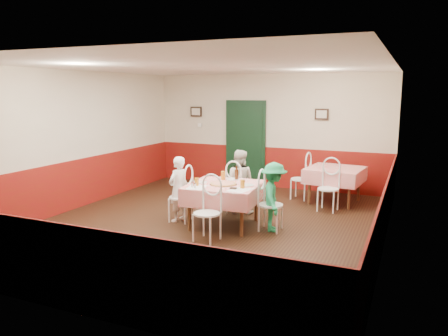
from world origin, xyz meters
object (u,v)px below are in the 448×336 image
at_px(chair_right, 271,205).
at_px(pizza, 223,184).
at_px(chair_near, 207,214).
at_px(beer_bottle, 236,174).
at_px(glass_a, 197,182).
at_px(diner_left, 178,189).
at_px(diner_right, 274,197).
at_px(second_table, 335,185).
at_px(main_table, 224,205).
at_px(glass_b, 243,184).
at_px(diner_far, 239,182).
at_px(glass_c, 223,175).
at_px(chair_left, 180,197).
at_px(chair_far, 238,191).
at_px(chair_second_b, 328,189).
at_px(chair_second_a, 300,179).
at_px(wallet, 233,188).

xyz_separation_m(chair_right, pizza, (-0.85, -0.11, 0.33)).
height_order(chair_near, beer_bottle, beer_bottle).
distance_m(glass_a, beer_bottle, 0.86).
xyz_separation_m(diner_left, diner_right, (1.79, 0.14, -0.01)).
bearing_deg(chair_near, chair_right, 55.45).
bearing_deg(second_table, pizza, -121.22).
distance_m(main_table, second_table, 2.91).
distance_m(glass_b, diner_far, 1.20).
bearing_deg(diner_far, glass_c, 72.58).
bearing_deg(main_table, chair_left, -175.44).
distance_m(glass_a, diner_right, 1.36).
bearing_deg(glass_c, second_table, 51.10).
height_order(chair_left, glass_c, glass_c).
bearing_deg(chair_near, diner_far, 100.45).
distance_m(glass_b, glass_c, 0.81).
relative_size(diner_far, diner_right, 1.05).
distance_m(chair_far, beer_bottle, 0.62).
relative_size(chair_right, chair_near, 1.00).
xyz_separation_m(pizza, diner_right, (0.90, 0.11, -0.18)).
relative_size(chair_near, glass_c, 5.79).
bearing_deg(main_table, diner_left, -175.44).
bearing_deg(diner_left, chair_right, 104.28).
bearing_deg(chair_right, chair_far, 48.35).
bearing_deg(diner_left, main_table, 104.28).
relative_size(chair_left, diner_right, 0.75).
height_order(chair_left, diner_far, diner_far).
distance_m(chair_far, diner_left, 1.25).
xyz_separation_m(chair_far, chair_near, (0.14, -1.69, 0.00)).
bearing_deg(glass_b, chair_near, -117.72).
relative_size(chair_second_b, diner_right, 0.75).
bearing_deg(second_table, beer_bottle, -125.38).
bearing_deg(diner_left, pizza, 101.86).
xyz_separation_m(chair_second_a, pizza, (-0.78, -2.52, 0.33)).
relative_size(chair_second_b, diner_left, 0.74).
xyz_separation_m(chair_left, beer_bottle, (0.91, 0.49, 0.43)).
distance_m(main_table, diner_far, 0.94).
distance_m(chair_left, chair_right, 1.70).
relative_size(beer_bottle, diner_left, 0.20).
bearing_deg(diner_far, chair_second_a, -124.17).
bearing_deg(glass_b, chair_far, 115.45).
height_order(second_table, chair_second_a, chair_second_a).
bearing_deg(glass_b, chair_second_b, 59.89).
bearing_deg(second_table, wallet, -113.92).
bearing_deg(chair_second_b, beer_bottle, -131.95).
height_order(main_table, chair_left, chair_left).
bearing_deg(chair_far, chair_left, 59.63).
bearing_deg(chair_far, beer_bottle, 117.63).
distance_m(second_table, beer_bottle, 2.57).
bearing_deg(chair_second_a, main_table, -11.14).
relative_size(chair_near, diner_far, 0.71).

